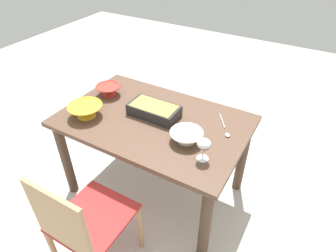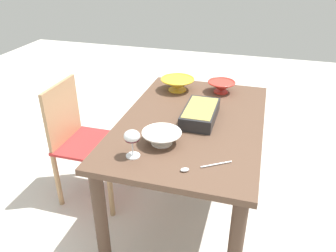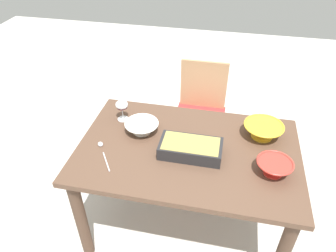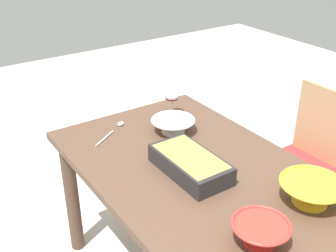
{
  "view_description": "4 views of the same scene",
  "coord_description": "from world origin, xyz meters",
  "px_view_note": "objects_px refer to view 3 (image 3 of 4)",
  "views": [
    {
      "loc": [
        -0.94,
        1.42,
        1.94
      ],
      "look_at": [
        -0.16,
        0.06,
        0.77
      ],
      "focal_mm": 31.09,
      "sensor_mm": 36.0,
      "label": 1
    },
    {
      "loc": [
        -1.82,
        -0.37,
        1.69
      ],
      "look_at": [
        -0.22,
        0.09,
        0.79
      ],
      "focal_mm": 35.82,
      "sensor_mm": 36.0,
      "label": 2
    },
    {
      "loc": [
        0.18,
        -1.44,
        2.0
      ],
      "look_at": [
        -0.15,
        0.14,
        0.78
      ],
      "focal_mm": 33.78,
      "sensor_mm": 36.0,
      "label": 3
    },
    {
      "loc": [
        1.2,
        -0.96,
        1.73
      ],
      "look_at": [
        -0.28,
        0.04,
        0.8
      ],
      "focal_mm": 44.8,
      "sensor_mm": 36.0,
      "label": 4
    }
  ],
  "objects_px": {
    "serving_bowl": "(142,127)",
    "serving_spoon": "(102,150)",
    "chair": "(200,110)",
    "casserole_dish": "(191,148)",
    "dining_table": "(187,162)",
    "wine_glass": "(122,106)",
    "mixing_bowl": "(274,167)",
    "small_bowl": "(263,130)"
  },
  "relations": [
    {
      "from": "casserole_dish",
      "to": "mixing_bowl",
      "type": "height_order",
      "value": "mixing_bowl"
    },
    {
      "from": "serving_bowl",
      "to": "dining_table",
      "type": "bearing_deg",
      "value": -17.38
    },
    {
      "from": "dining_table",
      "to": "wine_glass",
      "type": "relative_size",
      "value": 8.91
    },
    {
      "from": "chair",
      "to": "mixing_bowl",
      "type": "relative_size",
      "value": 4.36
    },
    {
      "from": "chair",
      "to": "serving_bowl",
      "type": "xyz_separation_m",
      "value": [
        -0.31,
        -0.7,
        0.3
      ]
    },
    {
      "from": "dining_table",
      "to": "serving_bowl",
      "type": "bearing_deg",
      "value": 162.62
    },
    {
      "from": "serving_bowl",
      "to": "serving_spoon",
      "type": "xyz_separation_m",
      "value": [
        -0.18,
        -0.23,
        -0.03
      ]
    },
    {
      "from": "wine_glass",
      "to": "mixing_bowl",
      "type": "xyz_separation_m",
      "value": [
        0.97,
        -0.31,
        -0.06
      ]
    },
    {
      "from": "mixing_bowl",
      "to": "serving_bowl",
      "type": "relative_size",
      "value": 0.92
    },
    {
      "from": "casserole_dish",
      "to": "small_bowl",
      "type": "relative_size",
      "value": 1.47
    },
    {
      "from": "wine_glass",
      "to": "casserole_dish",
      "type": "bearing_deg",
      "value": -26.57
    },
    {
      "from": "serving_bowl",
      "to": "mixing_bowl",
      "type": "bearing_deg",
      "value": -14.47
    },
    {
      "from": "mixing_bowl",
      "to": "serving_bowl",
      "type": "distance_m",
      "value": 0.84
    },
    {
      "from": "dining_table",
      "to": "mixing_bowl",
      "type": "relative_size",
      "value": 6.67
    },
    {
      "from": "wine_glass",
      "to": "mixing_bowl",
      "type": "distance_m",
      "value": 1.02
    },
    {
      "from": "serving_bowl",
      "to": "serving_spoon",
      "type": "relative_size",
      "value": 0.93
    },
    {
      "from": "casserole_dish",
      "to": "small_bowl",
      "type": "xyz_separation_m",
      "value": [
        0.42,
        0.26,
        0.01
      ]
    },
    {
      "from": "chair",
      "to": "wine_glass",
      "type": "bearing_deg",
      "value": -128.52
    },
    {
      "from": "small_bowl",
      "to": "dining_table",
      "type": "bearing_deg",
      "value": -154.65
    },
    {
      "from": "wine_glass",
      "to": "mixing_bowl",
      "type": "bearing_deg",
      "value": -17.86
    },
    {
      "from": "dining_table",
      "to": "small_bowl",
      "type": "xyz_separation_m",
      "value": [
        0.44,
        0.21,
        0.17
      ]
    },
    {
      "from": "serving_bowl",
      "to": "serving_spoon",
      "type": "height_order",
      "value": "serving_bowl"
    },
    {
      "from": "small_bowl",
      "to": "serving_spoon",
      "type": "xyz_separation_m",
      "value": [
        -0.94,
        -0.34,
        -0.05
      ]
    },
    {
      "from": "dining_table",
      "to": "mixing_bowl",
      "type": "distance_m",
      "value": 0.53
    },
    {
      "from": "dining_table",
      "to": "casserole_dish",
      "type": "relative_size",
      "value": 3.66
    },
    {
      "from": "wine_glass",
      "to": "small_bowl",
      "type": "height_order",
      "value": "wine_glass"
    },
    {
      "from": "chair",
      "to": "casserole_dish",
      "type": "xyz_separation_m",
      "value": [
        0.03,
        -0.84,
        0.3
      ]
    },
    {
      "from": "small_bowl",
      "to": "serving_spoon",
      "type": "height_order",
      "value": "small_bowl"
    },
    {
      "from": "chair",
      "to": "mixing_bowl",
      "type": "height_order",
      "value": "chair"
    },
    {
      "from": "chair",
      "to": "wine_glass",
      "type": "relative_size",
      "value": 5.83
    },
    {
      "from": "small_bowl",
      "to": "serving_bowl",
      "type": "relative_size",
      "value": 1.14
    },
    {
      "from": "chair",
      "to": "mixing_bowl",
      "type": "distance_m",
      "value": 1.08
    },
    {
      "from": "chair",
      "to": "casserole_dish",
      "type": "relative_size",
      "value": 2.39
    },
    {
      "from": "dining_table",
      "to": "serving_bowl",
      "type": "xyz_separation_m",
      "value": [
        -0.32,
        0.1,
        0.16
      ]
    },
    {
      "from": "dining_table",
      "to": "small_bowl",
      "type": "bearing_deg",
      "value": 25.35
    },
    {
      "from": "casserole_dish",
      "to": "serving_bowl",
      "type": "xyz_separation_m",
      "value": [
        -0.34,
        0.15,
        -0.0
      ]
    },
    {
      "from": "dining_table",
      "to": "serving_spoon",
      "type": "distance_m",
      "value": 0.53
    },
    {
      "from": "wine_glass",
      "to": "chair",
      "type": "bearing_deg",
      "value": 51.48
    },
    {
      "from": "casserole_dish",
      "to": "small_bowl",
      "type": "distance_m",
      "value": 0.49
    },
    {
      "from": "wine_glass",
      "to": "serving_bowl",
      "type": "distance_m",
      "value": 0.21
    },
    {
      "from": "chair",
      "to": "wine_glass",
      "type": "xyz_separation_m",
      "value": [
        -0.47,
        -0.59,
        0.36
      ]
    },
    {
      "from": "wine_glass",
      "to": "casserole_dish",
      "type": "distance_m",
      "value": 0.56
    }
  ]
}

